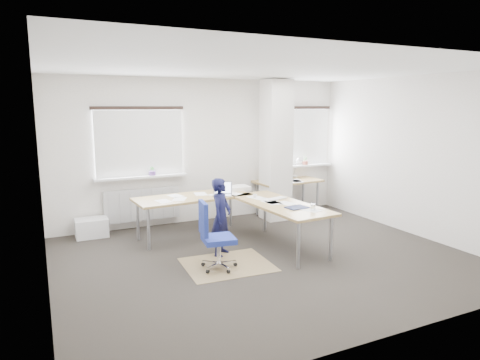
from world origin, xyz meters
name	(u,v)px	position (x,y,z in m)	size (l,w,h in m)	color
ground	(265,258)	(0.00, 0.00, 0.00)	(6.00, 6.00, 0.00)	black
room_shell	(262,140)	(0.18, 0.45, 1.75)	(6.04, 5.04, 2.82)	beige
floor_mat	(227,265)	(-0.63, -0.01, 0.00)	(1.23, 1.04, 0.01)	olive
white_crate	(92,228)	(-2.24, 2.25, 0.16)	(0.54, 0.38, 0.33)	white
desk_main	(237,201)	(-0.03, 0.93, 0.69)	(2.58, 2.62, 0.96)	olive
desk_side	(288,182)	(1.72, 2.15, 0.69)	(1.44, 0.79, 1.22)	olive
task_chair	(216,250)	(-0.83, -0.09, 0.27)	(0.54, 0.53, 0.98)	navy
person	(221,217)	(-0.54, 0.43, 0.60)	(0.44, 0.29, 1.20)	black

